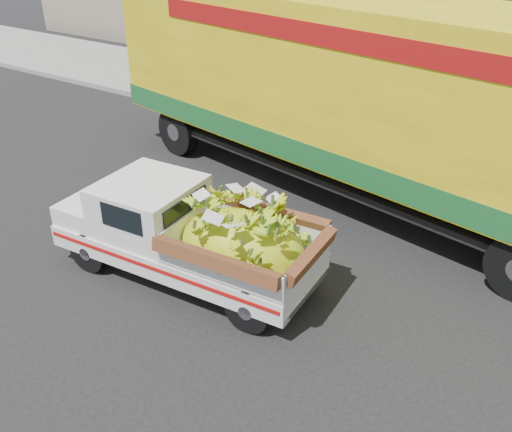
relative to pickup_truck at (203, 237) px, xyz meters
The scene contains 5 objects.
ground 1.49m from the pickup_truck, 151.79° to the left, with size 100.00×100.00×0.00m, color black.
curb 6.47m from the pickup_truck, 99.91° to the left, with size 60.00×0.25×0.15m, color gray.
sidewalk 8.54m from the pickup_truck, 97.47° to the left, with size 60.00×4.00×0.14m, color gray.
pickup_truck is the anchor object (origin of this frame).
semi_trailer 4.21m from the pickup_truck, 76.22° to the left, with size 12.08×4.65×3.80m.
Camera 1 is at (5.86, -6.25, 5.27)m, focal length 40.00 mm.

